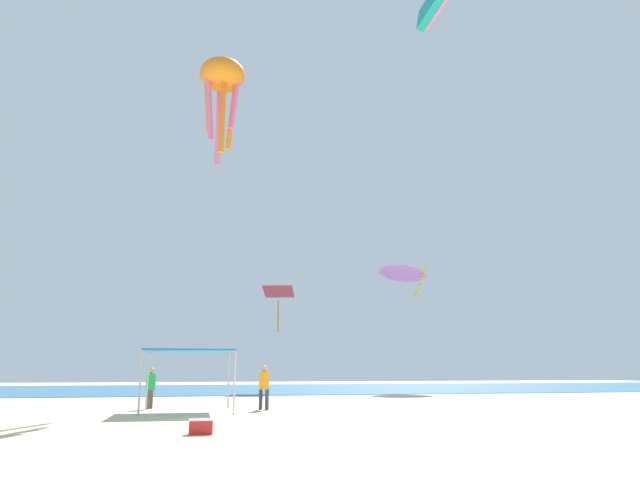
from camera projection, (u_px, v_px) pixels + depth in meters
The scene contains 9 objects.
ground at pixel (292, 424), 16.99m from camera, with size 110.00×110.00×0.10m, color beige.
ocean_strip at pixel (230, 389), 44.96m from camera, with size 110.00×24.84×0.03m, color #28608C.
canopy_tent at pixel (190, 353), 21.31m from camera, with size 3.21×3.35×2.22m.
person_near_tent at pixel (151, 384), 22.67m from camera, with size 0.38×0.41×1.59m.
person_leftmost at pixel (264, 384), 22.20m from camera, with size 0.40×0.40×1.67m.
cooler_box at pixel (201, 427), 13.76m from camera, with size 0.57×0.37×0.35m.
kite_delta_pink at pixel (403, 270), 43.29m from camera, with size 5.02×5.01×3.02m.
kite_octopus_orange at pixel (222, 80), 31.38m from camera, with size 3.24×3.24×5.80m.
kite_diamond_red at pixel (278, 294), 41.89m from camera, with size 2.65×2.60×3.25m.
Camera 1 is at (-2.96, -17.54, 1.53)m, focal length 32.14 mm.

